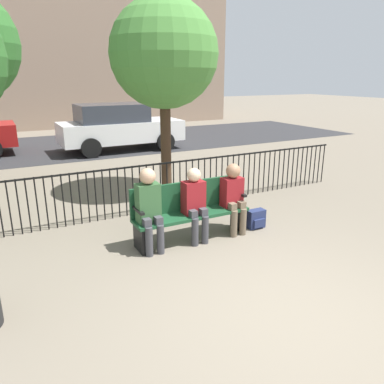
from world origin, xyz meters
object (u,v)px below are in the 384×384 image
tree_0 (164,54)px  seated_person_1 (195,201)px  seated_person_2 (233,194)px  parked_car_0 (119,126)px  park_bench (190,209)px  seated_person_0 (149,205)px  backpack (256,219)px

tree_0 → seated_person_1: bearing=-105.1°
seated_person_2 → parked_car_0: bearing=85.9°
park_bench → seated_person_0: 0.78m
park_bench → seated_person_2: bearing=-10.0°
backpack → parked_car_0: size_ratio=0.08×
seated_person_0 → tree_0: tree_0 is taller
seated_person_1 → tree_0: size_ratio=0.29×
park_bench → parked_car_0: parked_car_0 is taller
tree_0 → parked_car_0: (0.57, 5.31, -2.11)m
park_bench → parked_car_0: (1.32, 7.87, 0.34)m
seated_person_1 → backpack: bearing=-2.0°
park_bench → tree_0: 3.62m
park_bench → parked_car_0: bearing=80.5°
park_bench → seated_person_2: (0.75, -0.13, 0.18)m
seated_person_2 → parked_car_0: parked_car_0 is taller
seated_person_1 → seated_person_2: bearing=-0.0°
parked_car_0 → seated_person_1: bearing=-99.2°
seated_person_0 → park_bench: bearing=9.8°
seated_person_0 → tree_0: size_ratio=0.31×
tree_0 → parked_car_0: 5.74m
seated_person_1 → parked_car_0: bearing=80.8°
seated_person_2 → tree_0: tree_0 is taller
seated_person_0 → parked_car_0: size_ratio=0.30×
seated_person_2 → parked_car_0: (0.58, 8.00, 0.17)m
seated_person_0 → backpack: seated_person_0 is taller
seated_person_0 → parked_car_0: 8.25m
parked_car_0 → tree_0: bearing=-96.1°
seated_person_2 → tree_0: bearing=89.9°
backpack → tree_0: 3.93m
seated_person_0 → seated_person_1: 0.76m
park_bench → tree_0: tree_0 is taller
seated_person_2 → seated_person_1: bearing=180.0°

